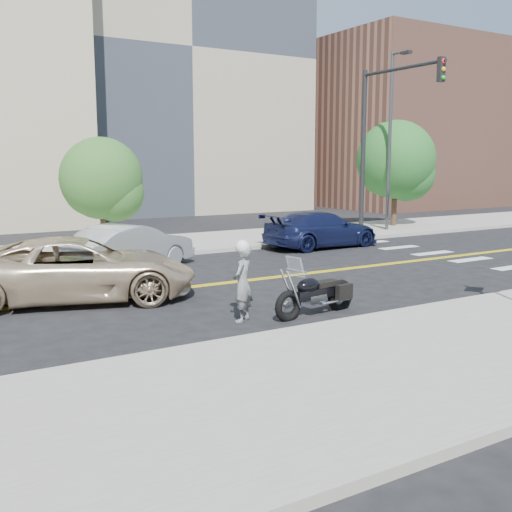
{
  "coord_description": "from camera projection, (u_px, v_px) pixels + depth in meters",
  "views": [
    {
      "loc": [
        -7.57,
        -14.25,
        3.31
      ],
      "look_at": [
        -0.74,
        -2.85,
        1.2
      ],
      "focal_mm": 42.0,
      "sensor_mm": 36.0,
      "label": 1
    }
  ],
  "objects": [
    {
      "name": "parked_car_blue",
      "position": [
        321.0,
        230.0,
        23.15
      ],
      "size": [
        4.87,
        2.13,
        1.39
      ],
      "primitive_type": "imported",
      "rotation": [
        0.0,
        0.0,
        1.61
      ],
      "color": "#19204C",
      "rests_on": "ground"
    },
    {
      "name": "tree_far_a",
      "position": [
        101.0,
        178.0,
        22.5
      ],
      "size": [
        3.09,
        3.09,
        4.22
      ],
      "rotation": [
        0.0,
        0.0,
        0.36
      ],
      "color": "#382619",
      "rests_on": "ground"
    },
    {
      "name": "suv",
      "position": [
        79.0,
        269.0,
        14.27
      ],
      "size": [
        5.99,
        4.03,
        1.53
      ],
      "primitive_type": "imported",
      "rotation": [
        0.0,
        0.0,
        1.27
      ],
      "color": "#CCB495",
      "rests_on": "ground"
    },
    {
      "name": "motorcyclist",
      "position": [
        243.0,
        281.0,
        12.39
      ],
      "size": [
        0.7,
        0.67,
        1.72
      ],
      "rotation": [
        0.0,
        0.0,
        3.83
      ],
      "color": "silver",
      "rests_on": "ground"
    },
    {
      "name": "building_right",
      "position": [
        402.0,
        126.0,
        45.64
      ],
      "size": [
        14.0,
        12.0,
        12.0
      ],
      "primitive_type": "cube",
      "color": "#8C5947",
      "rests_on": "ground_plane"
    },
    {
      "name": "traffic_light",
      "position": [
        378.0,
        128.0,
        25.08
      ],
      "size": [
        0.28,
        4.5,
        7.0
      ],
      "color": "black",
      "rests_on": "sidewalk_far"
    },
    {
      "name": "lamp_post",
      "position": [
        390.0,
        143.0,
        27.38
      ],
      "size": [
        0.16,
        0.16,
        8.0
      ],
      "primitive_type": "cylinder",
      "color": "#4C4C51",
      "rests_on": "sidewalk_far"
    },
    {
      "name": "tree_far_b",
      "position": [
        396.0,
        160.0,
        29.35
      ],
      "size": [
        3.84,
        3.84,
        5.31
      ],
      "rotation": [
        0.0,
        0.0,
        -0.06
      ],
      "color": "#382619",
      "rests_on": "ground"
    },
    {
      "name": "sidewalk_near",
      "position": [
        435.0,
        355.0,
        10.07
      ],
      "size": [
        60.0,
        5.0,
        0.15
      ],
      "primitive_type": "cube",
      "color": "#9E9B91",
      "rests_on": "ground_plane"
    },
    {
      "name": "ground_plane",
      "position": [
        226.0,
        283.0,
        16.43
      ],
      "size": [
        120.0,
        120.0,
        0.0
      ],
      "primitive_type": "plane",
      "color": "black",
      "rests_on": "ground"
    },
    {
      "name": "parked_car_silver",
      "position": [
        130.0,
        247.0,
        18.33
      ],
      "size": [
        4.55,
        3.17,
        1.42
      ],
      "primitive_type": "imported",
      "rotation": [
        0.0,
        0.0,
        2.0
      ],
      "color": "#B2B4BA",
      "rests_on": "ground"
    },
    {
      "name": "sidewalk_far",
      "position": [
        133.0,
        247.0,
        22.78
      ],
      "size": [
        60.0,
        5.0,
        0.15
      ],
      "primitive_type": "cube",
      "color": "#9E9B91",
      "rests_on": "ground_plane"
    },
    {
      "name": "motorcycle",
      "position": [
        316.0,
        284.0,
        12.97
      ],
      "size": [
        2.28,
        0.97,
        1.34
      ],
      "primitive_type": null,
      "rotation": [
        0.0,
        0.0,
        0.14
      ],
      "color": "black",
      "rests_on": "ground"
    },
    {
      "name": "building_mid",
      "position": [
        149.0,
        63.0,
        40.96
      ],
      "size": [
        18.0,
        14.0,
        20.0
      ],
      "primitive_type": "cube",
      "color": "#A39984",
      "rests_on": "ground_plane"
    }
  ]
}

